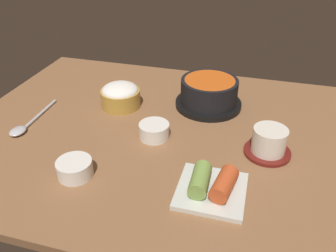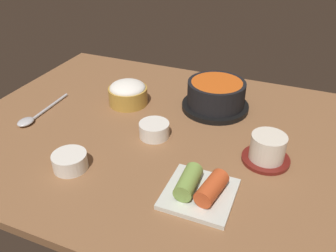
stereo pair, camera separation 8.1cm
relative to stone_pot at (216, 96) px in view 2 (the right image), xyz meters
The scene contains 8 objects.
dining_table 18.58cm from the stone_pot, 118.88° to the right, with size 100.00×76.00×2.00cm, color brown.
stone_pot is the anchor object (origin of this frame).
rice_bowl 24.16cm from the stone_pot, 164.49° to the right, with size 10.77×10.77×6.67cm.
tea_cup_with_saucer 24.61cm from the stone_pot, 47.83° to the right, with size 10.37×10.37×6.41cm.
banchan_cup_center 21.22cm from the stone_pot, 117.55° to the right, with size 7.23×7.23×3.61cm.
kimchi_plate 34.79cm from the stone_pot, 79.09° to the right, with size 13.05×13.05×4.57cm.
side_bowl_near 42.14cm from the stone_pot, 120.14° to the right, with size 7.29×7.29×3.51cm.
spoon 48.28cm from the stone_pot, 150.97° to the right, with size 3.60×19.24×1.35cm.
Camera 2 is at (28.14, -65.53, 48.49)cm, focal length 36.85 mm.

